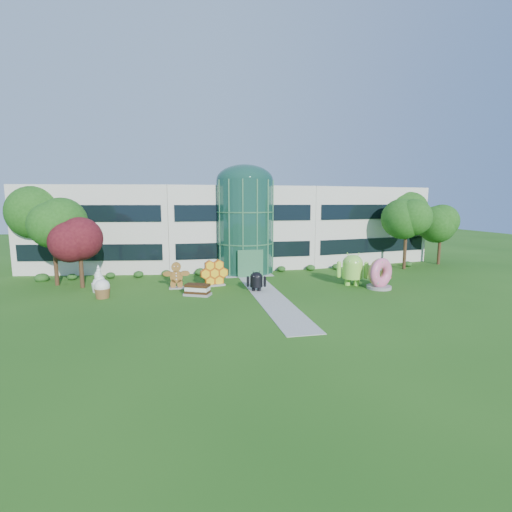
{
  "coord_description": "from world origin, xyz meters",
  "views": [
    {
      "loc": [
        -6.96,
        -27.16,
        7.57
      ],
      "look_at": [
        -0.04,
        6.0,
        2.6
      ],
      "focal_mm": 26.0,
      "sensor_mm": 36.0,
      "label": 1
    }
  ],
  "objects": [
    {
      "name": "cupcake",
      "position": [
        -13.04,
        3.34,
        0.76
      ],
      "size": [
        1.4,
        1.4,
        1.52
      ],
      "primitive_type": null,
      "rotation": [
        0.0,
        0.0,
        -0.11
      ],
      "color": "white",
      "rests_on": "ground"
    },
    {
      "name": "tree_red",
      "position": [
        -15.5,
        7.5,
        3.0
      ],
      "size": [
        4.0,
        4.0,
        6.0
      ],
      "primitive_type": null,
      "color": "#3F0C14",
      "rests_on": "ground"
    },
    {
      "name": "ground",
      "position": [
        0.0,
        0.0,
        0.0
      ],
      "size": [
        140.0,
        140.0,
        0.0
      ],
      "primitive_type": "plane",
      "color": "#215114",
      "rests_on": "ground"
    },
    {
      "name": "building",
      "position": [
        0.0,
        18.0,
        4.65
      ],
      "size": [
        46.0,
        15.0,
        9.3
      ],
      "primitive_type": null,
      "color": "beige",
      "rests_on": "ground"
    },
    {
      "name": "froyo",
      "position": [
        -13.71,
        5.59,
        1.14
      ],
      "size": [
        1.76,
        1.76,
        2.28
      ],
      "primitive_type": null,
      "rotation": [
        0.0,
        0.0,
        -0.42
      ],
      "color": "white",
      "rests_on": "ground"
    },
    {
      "name": "gingerbread",
      "position": [
        -7.29,
        5.53,
        1.18
      ],
      "size": [
        2.62,
        1.15,
        2.36
      ],
      "primitive_type": null,
      "rotation": [
        0.0,
        0.0,
        -0.06
      ],
      "color": "brown",
      "rests_on": "ground"
    },
    {
      "name": "atrium",
      "position": [
        0.0,
        12.0,
        4.9
      ],
      "size": [
        6.0,
        6.0,
        9.8
      ],
      "primitive_type": "cylinder",
      "color": "#194738",
      "rests_on": "ground"
    },
    {
      "name": "android_black",
      "position": [
        -0.63,
        3.03,
        0.98
      ],
      "size": [
        1.96,
        1.54,
        1.97
      ],
      "primitive_type": null,
      "rotation": [
        0.0,
        0.0,
        -0.24
      ],
      "color": "black",
      "rests_on": "ground"
    },
    {
      "name": "donut",
      "position": [
        10.14,
        1.79,
        1.38
      ],
      "size": [
        2.94,
        2.18,
        2.76
      ],
      "primitive_type": null,
      "rotation": [
        0.0,
        0.0,
        0.39
      ],
      "color": "#DC5376",
      "rests_on": "ground"
    },
    {
      "name": "trees_backdrop",
      "position": [
        0.0,
        13.0,
        4.2
      ],
      "size": [
        52.0,
        8.0,
        8.4
      ],
      "primitive_type": null,
      "color": "#1B4C13",
      "rests_on": "ground"
    },
    {
      "name": "honeycomb",
      "position": [
        -3.94,
        5.88,
        1.07
      ],
      "size": [
        2.88,
        1.51,
        2.15
      ],
      "primitive_type": null,
      "rotation": [
        0.0,
        0.0,
        0.2
      ],
      "color": "yellow",
      "rests_on": "ground"
    },
    {
      "name": "walkway",
      "position": [
        0.0,
        2.0,
        0.02
      ],
      "size": [
        2.4,
        20.0,
        0.04
      ],
      "primitive_type": "cube",
      "color": "#9E9E93",
      "rests_on": "ground"
    },
    {
      "name": "ice_cream_sandwich",
      "position": [
        -5.62,
        2.63,
        0.47
      ],
      "size": [
        2.38,
        1.86,
        0.95
      ],
      "primitive_type": null,
      "rotation": [
        0.0,
        0.0,
        -0.43
      ],
      "color": "black",
      "rests_on": "ground"
    },
    {
      "name": "android_green",
      "position": [
        8.39,
        3.44,
        1.66
      ],
      "size": [
        3.43,
        2.85,
        3.33
      ],
      "primitive_type": null,
      "rotation": [
        0.0,
        0.0,
        -0.35
      ],
      "color": "#89DB46",
      "rests_on": "ground"
    }
  ]
}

